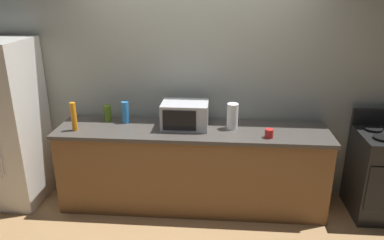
% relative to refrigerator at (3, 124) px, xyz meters
% --- Properties ---
extents(ground_plane, '(8.00, 8.00, 0.00)m').
position_rel_refrigerator_xyz_m(ground_plane, '(2.05, -0.40, -0.90)').
color(ground_plane, '#A87F51').
extents(back_wall, '(6.40, 0.10, 2.70)m').
position_rel_refrigerator_xyz_m(back_wall, '(2.05, 0.41, 0.45)').
color(back_wall, '#9EA399').
rests_on(back_wall, ground_plane).
extents(counter_run, '(2.84, 0.64, 0.90)m').
position_rel_refrigerator_xyz_m(counter_run, '(2.05, 0.00, -0.45)').
color(counter_run, brown).
rests_on(counter_run, ground_plane).
extents(refrigerator, '(0.72, 0.73, 1.80)m').
position_rel_refrigerator_xyz_m(refrigerator, '(0.00, 0.00, 0.00)').
color(refrigerator, white).
rests_on(refrigerator, ground_plane).
extents(stove_range, '(0.60, 0.61, 1.08)m').
position_rel_refrigerator_xyz_m(stove_range, '(4.05, 0.00, -0.44)').
color(stove_range, black).
rests_on(stove_range, ground_plane).
extents(microwave, '(0.48, 0.35, 0.27)m').
position_rel_refrigerator_xyz_m(microwave, '(1.97, 0.05, 0.13)').
color(microwave, '#B7BABF').
rests_on(microwave, counter_run).
extents(paper_towel_roll, '(0.12, 0.12, 0.27)m').
position_rel_refrigerator_xyz_m(paper_towel_roll, '(2.47, 0.05, 0.13)').
color(paper_towel_roll, white).
rests_on(paper_towel_roll, counter_run).
extents(bottle_spray_cleaner, '(0.08, 0.08, 0.24)m').
position_rel_refrigerator_xyz_m(bottle_spray_cleaner, '(1.32, 0.14, 0.12)').
color(bottle_spray_cleaner, '#338CE5').
rests_on(bottle_spray_cleaner, counter_run).
extents(bottle_dish_soap, '(0.06, 0.06, 0.30)m').
position_rel_refrigerator_xyz_m(bottle_dish_soap, '(0.85, -0.13, 0.15)').
color(bottle_dish_soap, orange).
rests_on(bottle_dish_soap, counter_run).
extents(bottle_olive_oil, '(0.08, 0.08, 0.18)m').
position_rel_refrigerator_xyz_m(bottle_olive_oil, '(1.11, 0.17, 0.09)').
color(bottle_olive_oil, '#4C6B19').
rests_on(bottle_olive_oil, counter_run).
extents(mug_red, '(0.08, 0.08, 0.09)m').
position_rel_refrigerator_xyz_m(mug_red, '(2.82, -0.17, 0.04)').
color(mug_red, red).
rests_on(mug_red, counter_run).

